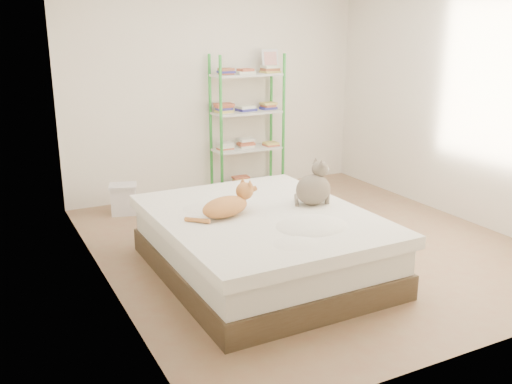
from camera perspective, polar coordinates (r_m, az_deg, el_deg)
room at (r=5.21m, az=5.38°, el=8.30°), size 3.81×4.21×2.61m
bed at (r=4.80m, az=0.57°, el=-5.14°), size 1.67×2.08×0.53m
orange_cat at (r=4.62m, az=-3.12°, el=-1.24°), size 0.57×0.41×0.21m
grey_cat at (r=4.92m, az=5.75°, el=0.91°), size 0.35×0.29×0.39m
shelf_unit at (r=7.04m, az=-0.83°, el=7.04°), size 0.89×0.36×1.74m
cardboard_box at (r=6.26m, az=3.50°, el=-0.95°), size 0.48×0.46×0.37m
white_bin at (r=6.49m, az=-13.10°, el=-0.67°), size 0.36×0.33×0.34m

